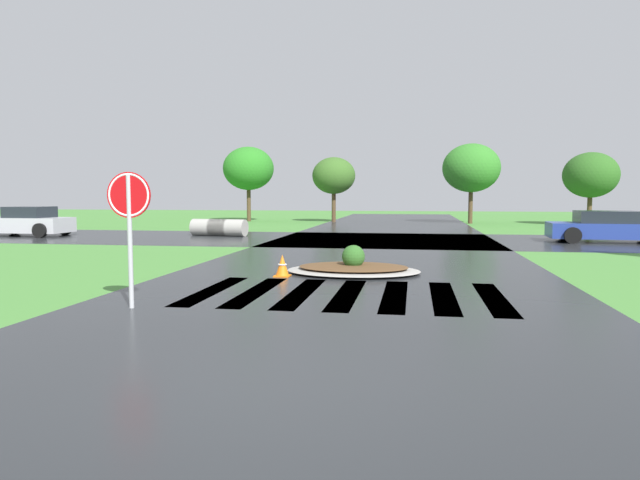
{
  "coord_description": "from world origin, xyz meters",
  "views": [
    {
      "loc": [
        1.24,
        -4.95,
        1.91
      ],
      "look_at": [
        -0.95,
        8.25,
        0.83
      ],
      "focal_mm": 31.91,
      "sensor_mm": 36.0,
      "label": 1
    }
  ],
  "objects_px": {
    "median_island": "(353,268)",
    "traffic_cone": "(282,266)",
    "car_blue_compact": "(609,227)",
    "stop_sign": "(129,208)",
    "drainage_pipe_stack": "(219,228)",
    "car_silver_hatch": "(27,222)"
  },
  "relations": [
    {
      "from": "stop_sign",
      "to": "traffic_cone",
      "type": "bearing_deg",
      "value": 66.22
    },
    {
      "from": "median_island",
      "to": "car_blue_compact",
      "type": "distance_m",
      "value": 13.81
    },
    {
      "from": "car_silver_hatch",
      "to": "drainage_pipe_stack",
      "type": "relative_size",
      "value": 1.46
    },
    {
      "from": "median_island",
      "to": "car_silver_hatch",
      "type": "bearing_deg",
      "value": 148.66
    },
    {
      "from": "traffic_cone",
      "to": "car_silver_hatch",
      "type": "bearing_deg",
      "value": 143.67
    },
    {
      "from": "car_silver_hatch",
      "to": "car_blue_compact",
      "type": "xyz_separation_m",
      "value": [
        25.11,
        0.63,
        -0.03
      ]
    },
    {
      "from": "car_blue_compact",
      "to": "traffic_cone",
      "type": "xyz_separation_m",
      "value": [
        -10.65,
        -11.27,
        -0.35
      ]
    },
    {
      "from": "car_silver_hatch",
      "to": "drainage_pipe_stack",
      "type": "height_order",
      "value": "car_silver_hatch"
    },
    {
      "from": "car_blue_compact",
      "to": "traffic_cone",
      "type": "relative_size",
      "value": 9.19
    },
    {
      "from": "stop_sign",
      "to": "drainage_pipe_stack",
      "type": "xyz_separation_m",
      "value": [
        -4.16,
        16.1,
        -1.3
      ]
    },
    {
      "from": "stop_sign",
      "to": "traffic_cone",
      "type": "xyz_separation_m",
      "value": [
        1.66,
        4.0,
        -1.44
      ]
    },
    {
      "from": "stop_sign",
      "to": "drainage_pipe_stack",
      "type": "bearing_deg",
      "value": 103.19
    },
    {
      "from": "median_island",
      "to": "traffic_cone",
      "type": "xyz_separation_m",
      "value": [
        -1.56,
        -0.87,
        0.12
      ]
    },
    {
      "from": "car_silver_hatch",
      "to": "car_blue_compact",
      "type": "height_order",
      "value": "car_silver_hatch"
    },
    {
      "from": "traffic_cone",
      "to": "stop_sign",
      "type": "bearing_deg",
      "value": -112.49
    },
    {
      "from": "car_blue_compact",
      "to": "drainage_pipe_stack",
      "type": "xyz_separation_m",
      "value": [
        -16.46,
        0.83,
        -0.21
      ]
    },
    {
      "from": "stop_sign",
      "to": "median_island",
      "type": "height_order",
      "value": "stop_sign"
    },
    {
      "from": "median_island",
      "to": "drainage_pipe_stack",
      "type": "relative_size",
      "value": 1.2
    },
    {
      "from": "traffic_cone",
      "to": "median_island",
      "type": "bearing_deg",
      "value": 29.2
    },
    {
      "from": "drainage_pipe_stack",
      "to": "car_silver_hatch",
      "type": "bearing_deg",
      "value": -170.42
    },
    {
      "from": "car_blue_compact",
      "to": "car_silver_hatch",
      "type": "bearing_deg",
      "value": -175.11
    },
    {
      "from": "median_island",
      "to": "car_blue_compact",
      "type": "bearing_deg",
      "value": 48.85
    }
  ]
}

